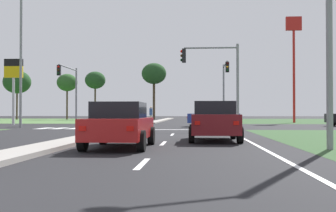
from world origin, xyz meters
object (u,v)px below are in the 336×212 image
(car_red_fourth, at_px, (120,125))
(street_lamp_second, at_px, (23,54))
(car_maroon_near, at_px, (214,121))
(traffic_signal_far_right, at_px, (225,82))
(pedestrian_at_median, at_px, (151,113))
(fuel_price_totem, at_px, (14,77))
(treeline_third, at_px, (95,80))
(treeline_near, at_px, (17,82))
(traffic_signal_far_left, at_px, (70,84))
(street_lamp_near, at_px, (324,4))
(treeline_fourth, at_px, (154,74))
(fastfood_pole_sign, at_px, (294,46))
(treeline_second, at_px, (67,83))
(traffic_signal_near_right, at_px, (217,71))
(car_blue_second, at_px, (213,117))

(car_red_fourth, distance_m, street_lamp_second, 21.08)
(car_maroon_near, xyz_separation_m, traffic_signal_far_right, (2.13, 22.35, 3.33))
(car_maroon_near, bearing_deg, pedestrian_at_median, 101.74)
(fuel_price_totem, distance_m, treeline_third, 29.50)
(car_red_fourth, height_order, treeline_near, treeline_near)
(traffic_signal_far_left, bearing_deg, street_lamp_near, -57.70)
(traffic_signal_far_left, distance_m, treeline_fourth, 28.85)
(car_maroon_near, distance_m, fastfood_pole_sign, 33.32)
(car_maroon_near, relative_size, treeline_second, 0.55)
(car_red_fourth, relative_size, traffic_signal_far_right, 0.70)
(traffic_signal_near_right, distance_m, traffic_signal_far_right, 11.56)
(car_maroon_near, height_order, traffic_signal_far_right, traffic_signal_far_right)
(treeline_near, relative_size, treeline_third, 1.02)
(street_lamp_near, relative_size, treeline_third, 0.99)
(car_maroon_near, bearing_deg, treeline_third, 109.46)
(car_maroon_near, distance_m, street_lamp_second, 20.42)
(treeline_fourth, bearing_deg, pedestrian_at_median, -84.94)
(car_red_fourth, relative_size, traffic_signal_near_right, 0.72)
(street_lamp_near, xyz_separation_m, treeline_third, (-20.83, 53.58, 2.05))
(car_blue_second, distance_m, car_red_fourth, 20.36)
(car_blue_second, xyz_separation_m, traffic_signal_far_left, (-13.76, 5.54, 3.22))
(pedestrian_at_median, distance_m, treeline_fourth, 24.28)
(traffic_signal_far_left, relative_size, treeline_near, 0.70)
(street_lamp_near, xyz_separation_m, pedestrian_at_median, (-8.82, 30.60, -3.39))
(car_maroon_near, xyz_separation_m, treeline_second, (-22.53, 50.08, 5.44))
(street_lamp_second, bearing_deg, fuel_price_totem, 120.12)
(treeline_third, bearing_deg, traffic_signal_near_right, -64.77)
(treeline_third, bearing_deg, street_lamp_near, -68.75)
(fastfood_pole_sign, bearing_deg, fuel_price_totem, -160.59)
(car_red_fourth, bearing_deg, traffic_signal_near_right, 74.45)
(car_red_fourth, xyz_separation_m, treeline_third, (-14.35, 53.29, 5.85))
(treeline_near, bearing_deg, traffic_signal_far_left, -56.52)
(traffic_signal_far_left, bearing_deg, fastfood_pole_sign, 19.64)
(treeline_fourth, bearing_deg, car_red_fourth, -85.32)
(car_blue_second, bearing_deg, fuel_price_totem, -101.73)
(fuel_price_totem, bearing_deg, street_lamp_near, -48.62)
(treeline_third, relative_size, treeline_fourth, 0.85)
(traffic_signal_near_right, bearing_deg, fastfood_pole_sign, 63.13)
(treeline_second, xyz_separation_m, treeline_fourth, (14.89, 0.04, 1.41))
(car_blue_second, height_order, traffic_signal_far_left, traffic_signal_far_left)
(pedestrian_at_median, distance_m, fuel_price_totem, 14.45)
(traffic_signal_near_right, relative_size, fastfood_pole_sign, 0.48)
(treeline_fourth, bearing_deg, fastfood_pole_sign, -46.95)
(car_maroon_near, height_order, treeline_near, treeline_near)
(car_maroon_near, xyz_separation_m, car_red_fourth, (-3.24, -3.49, -0.05))
(traffic_signal_near_right, xyz_separation_m, fastfood_pole_sign, (9.94, 19.62, 4.95))
(treeline_near, xyz_separation_m, treeline_fourth, (23.00, 1.54, 1.36))
(street_lamp_near, bearing_deg, car_red_fourth, 177.43)
(car_blue_second, relative_size, car_red_fourth, 1.01)
(treeline_fourth, bearing_deg, treeline_second, -179.87)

